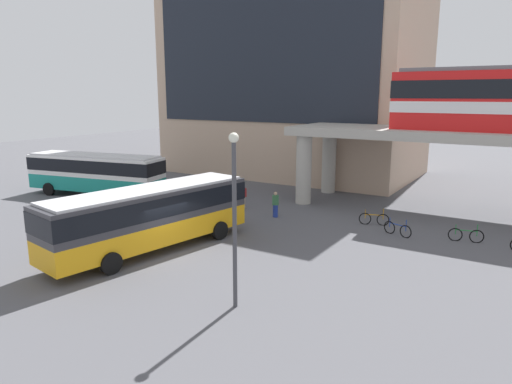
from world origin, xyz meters
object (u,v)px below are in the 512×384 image
bus_main (151,212)px  bus_secondary (95,170)px  bicycle_blue (397,229)px  pedestrian_walking_across (275,205)px  bicycle_green (466,235)px  bicycle_orange (374,219)px  station_building (295,71)px  pedestrian_at_kerb (243,197)px

bus_main → bus_secondary: same height
bicycle_blue → pedestrian_walking_across: bearing=-179.0°
bicycle_green → bicycle_orange: bearing=173.2°
station_building → bicycle_orange: station_building is taller
station_building → bicycle_orange: (13.18, -14.93, -9.54)m
bicycle_green → bicycle_orange: same height
bicycle_green → pedestrian_walking_across: pedestrian_walking_across is taller
station_building → bus_main: station_building is taller
bus_main → bus_secondary: 14.65m
station_building → pedestrian_at_kerb: (4.21, -15.63, -9.14)m
bicycle_blue → bus_secondary: bearing=-175.2°
bicycle_green → pedestrian_walking_across: (-11.13, -0.93, 0.41)m
bus_secondary → bicycle_blue: (22.63, 1.91, -1.63)m
bicycle_green → pedestrian_at_kerb: pedestrian_at_kerb is taller
pedestrian_walking_across → station_building: bearing=113.7°
bus_main → bicycle_green: (13.23, 9.83, -1.63)m
station_building → bicycle_blue: size_ratio=13.78×
bicycle_orange → pedestrian_walking_across: size_ratio=1.04×
bicycle_green → bicycle_blue: size_ratio=1.03×
bicycle_green → bicycle_blue: bearing=-166.9°
station_building → pedestrian_walking_across: (7.24, -16.48, -9.12)m
bus_main → bicycle_green: bearing=36.6°
bicycle_blue → pedestrian_walking_across: size_ratio=1.03×
bicycle_green → pedestrian_at_kerb: bearing=-179.7°
bus_secondary → bicycle_blue: 22.77m
bus_main → bicycle_orange: bus_main is taller
bus_main → pedestrian_at_kerb: (-0.93, 9.75, -1.23)m
station_building → pedestrian_walking_across: bearing=-66.3°
station_building → pedestrian_walking_across: station_building is taller
bus_main → bicycle_blue: (9.83, 9.04, -1.63)m
station_building → bicycle_orange: size_ratio=13.64×
bus_main → pedestrian_walking_across: (2.10, 8.89, -1.22)m
bus_secondary → pedestrian_at_kerb: 12.23m
bicycle_green → bicycle_blue: 3.50m
pedestrian_walking_across → pedestrian_at_kerb: size_ratio=1.01×
bicycle_blue → pedestrian_at_kerb: size_ratio=1.05×
station_building → bicycle_green: (18.37, -15.55, -9.54)m
bus_secondary → pedestrian_at_kerb: (11.88, 2.62, -1.23)m
bus_main → bicycle_green: size_ratio=6.45×
bus_main → bicycle_orange: bearing=52.4°
bicycle_orange → pedestrian_walking_across: pedestrian_walking_across is taller
station_building → pedestrian_at_kerb: size_ratio=14.43×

